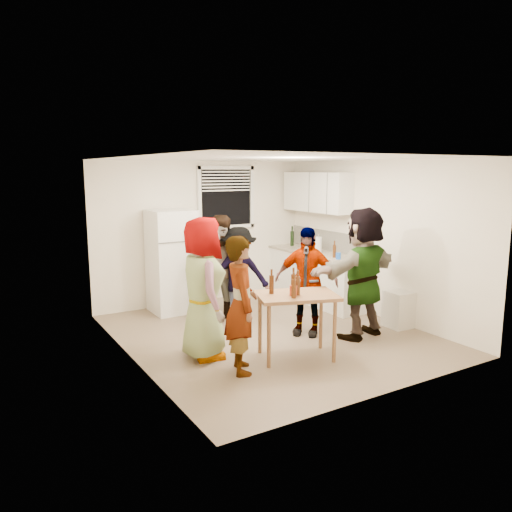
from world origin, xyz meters
TOP-DOWN VIEW (x-y plane):
  - room at (0.00, 0.00)m, footprint 4.00×4.50m
  - window at (0.45, 2.21)m, footprint 1.12×0.10m
  - refrigerator at (-0.75, 1.88)m, footprint 0.70×0.70m
  - counter_lower at (1.70, 1.15)m, footprint 0.60×2.20m
  - countertop at (1.70, 1.15)m, footprint 0.64×2.22m
  - backsplash at (1.99, 1.15)m, footprint 0.03×2.20m
  - upper_cabinets at (1.83, 1.35)m, footprint 0.34×1.60m
  - kettle at (1.65, 1.17)m, footprint 0.24×0.20m
  - paper_towel at (1.68, 1.09)m, footprint 0.13×0.13m
  - wine_bottle at (1.75, 1.99)m, footprint 0.07×0.07m
  - beer_bottle_counter at (1.60, 0.55)m, footprint 0.05×0.05m
  - blue_cup at (1.55, 0.39)m, footprint 0.08×0.08m
  - picture_frame at (1.92, 1.64)m, footprint 0.02×0.20m
  - trash_bin at (1.85, -0.69)m, footprint 0.39×0.39m
  - serving_table at (-0.21, -0.91)m, footprint 1.14×0.94m
  - beer_bottle_table at (-0.23, -0.86)m, footprint 0.06×0.06m
  - red_cup at (-0.29, -0.95)m, footprint 0.09×0.09m
  - guest_grey at (-1.20, -0.28)m, footprint 1.91×1.17m
  - guest_stripe at (-1.01, -0.93)m, footprint 1.72×1.09m
  - guest_back_left at (-0.28, 0.91)m, footprint 1.25×1.83m
  - guest_back_right at (-0.12, 0.74)m, footprint 1.40×1.73m
  - guest_black at (0.44, -0.23)m, footprint 1.78×1.71m
  - guest_orange at (1.06, -0.72)m, footprint 2.01×2.12m

SIDE VIEW (x-z plane):
  - room at x=0.00m, z-range -1.25..1.25m
  - serving_table at x=-0.21m, z-range -0.41..0.41m
  - guest_grey at x=-1.20m, z-range -0.28..0.28m
  - guest_stripe at x=-1.01m, z-range -0.19..0.19m
  - guest_back_left at x=-0.28m, z-range -0.32..0.32m
  - guest_back_right at x=-0.12m, z-range -0.28..0.28m
  - guest_black at x=0.44m, z-range -0.19..0.19m
  - guest_orange at x=1.06m, z-range -0.27..0.27m
  - trash_bin at x=1.85m, z-range -0.02..0.52m
  - counter_lower at x=1.70m, z-range 0.00..0.86m
  - beer_bottle_table at x=-0.23m, z-range 0.70..0.95m
  - red_cup at x=-0.29m, z-range 0.76..0.89m
  - refrigerator at x=-0.75m, z-range 0.00..1.70m
  - countertop at x=1.70m, z-range 0.86..0.90m
  - beer_bottle_counter at x=1.60m, z-range 0.79..1.01m
  - kettle at x=1.65m, z-range 0.81..0.99m
  - wine_bottle at x=1.75m, z-range 0.76..1.04m
  - blue_cup at x=1.55m, z-range 0.84..0.96m
  - paper_towel at x=1.68m, z-range 0.76..1.04m
  - picture_frame at x=1.92m, z-range 0.90..1.06m
  - backsplash at x=1.99m, z-range 0.90..1.26m
  - window at x=0.45m, z-range 1.32..2.38m
  - upper_cabinets at x=1.83m, z-range 1.60..2.30m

